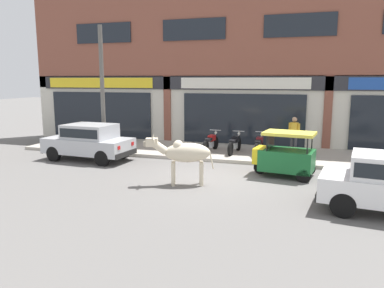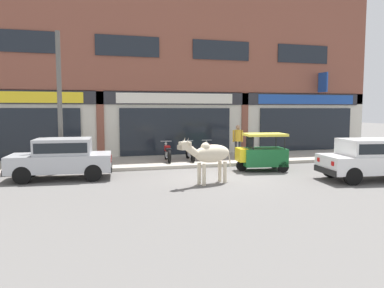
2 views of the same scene
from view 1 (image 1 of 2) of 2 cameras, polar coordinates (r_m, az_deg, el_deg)
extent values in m
plane|color=#605E5B|center=(12.59, 2.94, -5.05)|extent=(90.00, 90.00, 0.00)
cube|color=#A8A093|center=(16.47, 6.48, -1.29)|extent=(19.00, 3.78, 0.14)
cube|color=brown|center=(18.51, 8.19, 18.49)|extent=(23.00, 0.55, 6.51)
cube|color=beige|center=(18.36, 7.86, 4.96)|extent=(23.00, 0.55, 3.40)
cube|color=#28282D|center=(17.98, 7.79, 9.17)|extent=(22.08, 0.08, 0.64)
cube|color=black|center=(20.77, -13.74, 4.36)|extent=(5.83, 0.10, 2.40)
cube|color=yellow|center=(20.66, -13.96, 9.05)|extent=(6.13, 0.05, 0.52)
cube|color=brown|center=(19.08, -3.76, 5.22)|extent=(0.36, 0.12, 3.40)
cube|color=black|center=(18.07, 7.66, 3.78)|extent=(5.83, 0.10, 2.40)
cube|color=silver|center=(17.95, 7.78, 9.17)|extent=(6.13, 0.05, 0.52)
cube|color=brown|center=(17.84, 19.97, 4.32)|extent=(0.36, 0.12, 3.40)
cube|color=black|center=(20.66, -13.37, 16.12)|extent=(3.13, 0.06, 1.00)
cube|color=black|center=(18.70, 0.25, 17.06)|extent=(3.13, 0.06, 1.00)
cube|color=black|center=(17.90, 16.09, 17.01)|extent=(3.13, 0.06, 1.00)
ellipsoid|color=beige|center=(11.44, -0.72, -1.32)|extent=(1.49, 0.92, 0.60)
sphere|color=beige|center=(11.41, -2.13, -0.21)|extent=(0.32, 0.32, 0.32)
cylinder|color=beige|center=(11.46, -2.89, -4.70)|extent=(0.12, 0.12, 0.72)
cylinder|color=beige|center=(11.74, -2.83, -4.34)|extent=(0.12, 0.12, 0.72)
cylinder|color=beige|center=(11.45, 1.46, -4.69)|extent=(0.12, 0.12, 0.72)
cylinder|color=beige|center=(11.73, 1.42, -4.34)|extent=(0.12, 0.12, 0.72)
cylinder|color=beige|center=(11.45, -4.83, -0.58)|extent=(0.52, 0.37, 0.43)
cube|color=beige|center=(11.44, -6.14, 0.26)|extent=(0.41, 0.32, 0.26)
cube|color=tan|center=(11.47, -7.03, 0.06)|extent=(0.18, 0.19, 0.14)
cone|color=beige|center=(11.31, -6.00, 1.07)|extent=(0.13, 0.09, 0.19)
cone|color=beige|center=(11.51, -5.91, 1.22)|extent=(0.13, 0.09, 0.19)
cube|color=beige|center=(11.27, -5.82, 0.42)|extent=(0.08, 0.15, 0.10)
cube|color=beige|center=(11.58, -5.67, 0.68)|extent=(0.08, 0.15, 0.10)
cylinder|color=beige|center=(11.51, 2.97, -2.39)|extent=(0.17, 0.09, 0.60)
cylinder|color=black|center=(11.01, 22.45, -6.38)|extent=(0.62, 0.26, 0.60)
cylinder|color=black|center=(9.63, 22.01, -8.64)|extent=(0.62, 0.26, 0.60)
cube|color=black|center=(10.34, 19.05, -6.75)|extent=(0.33, 1.52, 0.20)
cube|color=red|center=(10.73, 19.30, -4.38)|extent=(0.05, 0.16, 0.14)
cube|color=red|center=(9.78, 18.69, -5.72)|extent=(0.05, 0.16, 0.14)
cylinder|color=black|center=(15.90, -20.33, -1.41)|extent=(0.61, 0.23, 0.60)
cylinder|color=black|center=(16.97, -17.09, -0.55)|extent=(0.61, 0.23, 0.60)
cylinder|color=black|center=(14.48, -13.53, -2.13)|extent=(0.61, 0.23, 0.60)
cylinder|color=black|center=(15.65, -10.50, -1.13)|extent=(0.61, 0.23, 0.60)
cube|color=#B2B5BA|center=(15.66, -15.50, -0.20)|extent=(3.61, 1.86, 0.60)
cube|color=#B2B5BA|center=(15.51, -15.31, 1.89)|extent=(2.01, 1.58, 0.56)
cube|color=black|center=(15.51, -15.31, 1.89)|extent=(1.86, 1.59, 0.35)
cube|color=black|center=(16.79, -20.19, -0.55)|extent=(0.24, 1.52, 0.20)
cube|color=black|center=(14.73, -10.08, -1.48)|extent=(0.24, 1.52, 0.20)
sphere|color=silver|center=(16.42, -21.44, 0.21)|extent=(0.14, 0.14, 0.14)
sphere|color=silver|center=(17.12, -19.25, 0.71)|extent=(0.14, 0.14, 0.14)
cube|color=red|center=(14.25, -11.08, -0.59)|extent=(0.04, 0.16, 0.14)
cube|color=red|center=(15.08, -9.05, 0.05)|extent=(0.04, 0.16, 0.14)
cylinder|color=black|center=(13.19, 10.36, -3.53)|extent=(0.45, 0.18, 0.44)
cylinder|color=black|center=(12.39, 16.65, -4.66)|extent=(0.45, 0.18, 0.44)
cylinder|color=black|center=(13.39, 17.37, -3.63)|extent=(0.45, 0.18, 0.44)
cube|color=#19602D|center=(12.92, 14.26, -2.37)|extent=(1.86, 1.40, 0.70)
cube|color=yellow|center=(13.10, 10.42, -1.61)|extent=(0.48, 0.91, 0.52)
cylinder|color=black|center=(12.45, 11.34, 0.22)|extent=(0.04, 0.04, 0.55)
cylinder|color=black|center=(13.40, 12.40, 0.86)|extent=(0.04, 0.04, 0.55)
cylinder|color=black|center=(12.20, 17.18, -0.22)|extent=(0.04, 0.04, 0.55)
cylinder|color=black|center=(13.17, 17.83, 0.46)|extent=(0.04, 0.04, 0.55)
cube|color=#DBCC42|center=(12.75, 14.65, 1.57)|extent=(1.76, 1.33, 0.10)
cube|color=black|center=(12.92, 11.89, 0.53)|extent=(0.17, 0.92, 0.50)
cylinder|color=black|center=(16.79, 3.58, 0.18)|extent=(0.15, 0.57, 0.56)
cylinder|color=black|center=(15.63, 2.08, -0.54)|extent=(0.15, 0.57, 0.56)
cube|color=#B2B5BA|center=(16.18, 2.83, -0.04)|extent=(0.23, 0.34, 0.24)
cube|color=red|center=(16.29, 3.03, 0.95)|extent=(0.28, 0.42, 0.24)
cube|color=black|center=(15.92, 2.55, 0.67)|extent=(0.27, 0.54, 0.12)
cylinder|color=#B2B5BA|center=(16.68, 3.52, 1.16)|extent=(0.06, 0.27, 0.59)
cylinder|color=#B2B5BA|center=(16.68, 3.58, 2.13)|extent=(0.52, 0.08, 0.03)
sphere|color=silver|center=(16.75, 3.64, 1.75)|extent=(0.12, 0.12, 0.12)
cylinder|color=#B2B5BA|center=(15.90, 2.02, -0.50)|extent=(0.10, 0.48, 0.06)
cylinder|color=black|center=(16.55, 7.08, -0.02)|extent=(0.14, 0.57, 0.56)
cylinder|color=black|center=(15.36, 5.89, -0.76)|extent=(0.14, 0.57, 0.56)
cube|color=#B2B5BA|center=(15.93, 6.49, -0.25)|extent=(0.22, 0.33, 0.24)
cube|color=black|center=(16.04, 6.66, 0.76)|extent=(0.27, 0.42, 0.24)
cube|color=black|center=(15.66, 6.27, 0.47)|extent=(0.26, 0.54, 0.12)
cylinder|color=#B2B5BA|center=(16.44, 7.05, 0.97)|extent=(0.06, 0.27, 0.59)
cylinder|color=#B2B5BA|center=(16.44, 7.11, 1.96)|extent=(0.52, 0.07, 0.03)
sphere|color=silver|center=(16.52, 7.15, 1.57)|extent=(0.12, 0.12, 0.12)
cylinder|color=#B2B5BA|center=(15.63, 5.74, -0.73)|extent=(0.10, 0.48, 0.06)
cylinder|color=black|center=(16.47, 10.49, -0.16)|extent=(0.11, 0.56, 0.56)
cylinder|color=black|center=(15.26, 9.80, -0.93)|extent=(0.11, 0.56, 0.56)
cube|color=#B2B5BA|center=(15.84, 10.15, -0.40)|extent=(0.21, 0.32, 0.24)
cube|color=maroon|center=(15.95, 10.27, 0.62)|extent=(0.25, 0.41, 0.24)
cube|color=black|center=(15.56, 10.04, 0.32)|extent=(0.23, 0.53, 0.12)
cylinder|color=#B2B5BA|center=(16.37, 10.49, 0.84)|extent=(0.05, 0.27, 0.59)
cylinder|color=#B2B5BA|center=(16.37, 10.54, 1.83)|extent=(0.52, 0.05, 0.03)
sphere|color=silver|center=(16.44, 10.56, 1.44)|extent=(0.12, 0.12, 0.12)
cylinder|color=#B2B5BA|center=(15.52, 9.54, -0.89)|extent=(0.07, 0.48, 0.06)
cylinder|color=#2D2D33|center=(15.71, 15.48, -0.36)|extent=(0.11, 0.11, 0.82)
cylinder|color=#2D2D33|center=(15.80, 14.91, -0.28)|extent=(0.11, 0.11, 0.82)
cylinder|color=gold|center=(15.65, 15.30, 2.17)|extent=(0.32, 0.32, 0.56)
cylinder|color=gold|center=(15.55, 15.97, 1.99)|extent=(0.08, 0.08, 0.56)
cylinder|color=gold|center=(15.75, 14.63, 2.15)|extent=(0.08, 0.08, 0.56)
sphere|color=tan|center=(15.60, 15.37, 3.63)|extent=(0.20, 0.20, 0.20)
cylinder|color=#595651|center=(16.62, -13.50, 8.10)|extent=(0.18, 0.18, 5.33)
camera|label=2|loc=(7.66, -80.16, -3.85)|focal=35.00mm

